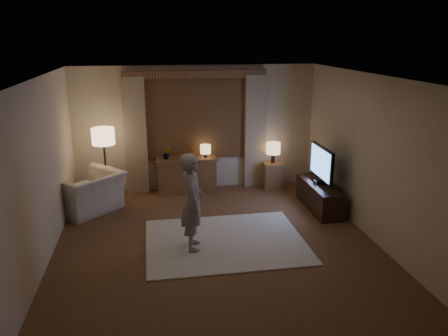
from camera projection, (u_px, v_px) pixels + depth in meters
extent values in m
cube|color=brown|center=(217.00, 245.00, 6.91)|extent=(5.00, 5.50, 0.02)
cube|color=silver|center=(216.00, 76.00, 6.14)|extent=(5.00, 5.50, 0.02)
cube|color=beige|center=(196.00, 128.00, 9.13)|extent=(5.00, 0.02, 2.60)
cube|color=beige|center=(263.00, 252.00, 3.92)|extent=(5.00, 0.02, 2.60)
cube|color=beige|center=(40.00, 174.00, 6.12)|extent=(0.02, 5.50, 2.60)
cube|color=beige|center=(372.00, 158.00, 6.93)|extent=(0.02, 5.50, 2.60)
cube|color=black|center=(196.00, 117.00, 9.03)|extent=(2.00, 0.01, 1.70)
cube|color=brown|center=(196.00, 117.00, 9.02)|extent=(2.08, 0.04, 1.78)
cube|color=tan|center=(135.00, 137.00, 8.85)|extent=(0.45, 0.12, 2.40)
cube|color=tan|center=(255.00, 132.00, 9.26)|extent=(0.45, 0.12, 2.40)
cube|color=brown|center=(196.00, 74.00, 8.72)|extent=(2.90, 0.14, 0.16)
cube|color=beige|center=(225.00, 241.00, 6.98)|extent=(2.50, 2.00, 0.02)
cube|color=brown|center=(187.00, 176.00, 9.12)|extent=(1.20, 0.40, 0.70)
cube|color=brown|center=(186.00, 155.00, 8.99)|extent=(0.16, 0.02, 0.20)
imported|color=#999999|center=(167.00, 154.00, 8.91)|extent=(0.17, 0.13, 0.30)
cylinder|color=black|center=(206.00, 156.00, 9.06)|extent=(0.08, 0.08, 0.12)
cylinder|color=#FACC96|center=(205.00, 149.00, 9.02)|extent=(0.22, 0.22, 0.18)
cylinder|color=black|center=(108.00, 201.00, 8.68)|extent=(0.31, 0.31, 0.03)
cylinder|color=black|center=(106.00, 173.00, 8.51)|extent=(0.04, 0.04, 1.18)
cylinder|color=#FACC96|center=(103.00, 136.00, 8.30)|extent=(0.43, 0.43, 0.31)
imported|color=beige|center=(88.00, 193.00, 8.09)|extent=(1.52, 1.51, 0.74)
cube|color=brown|center=(272.00, 175.00, 9.39)|extent=(0.40, 0.40, 0.56)
cylinder|color=black|center=(273.00, 158.00, 9.28)|extent=(0.08, 0.08, 0.20)
cylinder|color=#FACC96|center=(273.00, 148.00, 9.22)|extent=(0.30, 0.30, 0.24)
cube|color=black|center=(319.00, 196.00, 8.25)|extent=(0.45, 1.40, 0.50)
cube|color=black|center=(320.00, 182.00, 8.17)|extent=(0.24, 0.11, 0.07)
cube|color=black|center=(322.00, 163.00, 8.06)|extent=(0.05, 0.98, 0.60)
cube|color=#508CDB|center=(320.00, 163.00, 8.06)|extent=(0.00, 0.92, 0.54)
imported|color=gray|center=(192.00, 202.00, 6.54)|extent=(0.39, 0.57, 1.51)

